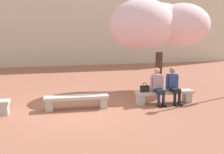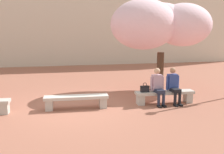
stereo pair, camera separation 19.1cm
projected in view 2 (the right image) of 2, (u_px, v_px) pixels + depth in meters
name	position (u px, v px, depth m)	size (l,w,h in m)	color
ground_plane	(77.00, 109.00, 8.79)	(100.00, 100.00, 0.00)	#9E604C
building_facade	(62.00, 6.00, 20.37)	(28.00, 4.00, 8.91)	beige
stone_bench_near_west	(76.00, 100.00, 8.74)	(2.14, 0.51, 0.45)	#BCB7AD
stone_bench_center	(165.00, 95.00, 9.39)	(2.14, 0.51, 0.45)	#BCB7AD
person_seated_left	(158.00, 85.00, 9.21)	(0.51, 0.69, 1.29)	black
person_seated_right	(174.00, 84.00, 9.33)	(0.51, 0.70, 1.29)	black
handbag	(145.00, 88.00, 9.21)	(0.30, 0.15, 0.34)	black
cherry_tree_main	(160.00, 24.00, 11.11)	(4.37, 2.58, 3.88)	#473323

